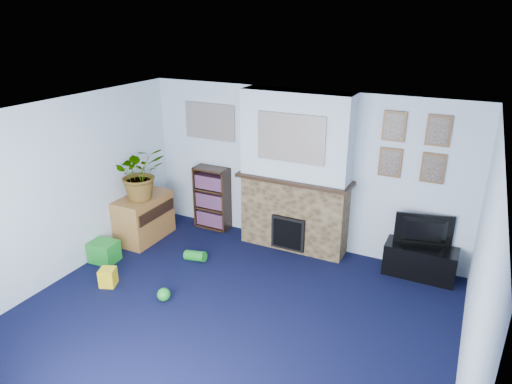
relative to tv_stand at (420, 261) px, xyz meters
The scene contains 26 objects.
floor 2.77m from the tv_stand, 132.70° to the right, with size 5.00×4.50×0.01m, color black.
ceiling 3.52m from the tv_stand, 132.70° to the right, with size 5.00×4.50×0.01m, color white.
wall_back 2.12m from the tv_stand, behind, with size 5.00×0.04×2.40m, color silver.
wall_front 4.77m from the tv_stand, 113.64° to the right, with size 5.00×0.04×2.40m, color silver.
wall_left 4.92m from the tv_stand, 155.10° to the right, with size 0.04×4.50×2.40m, color silver.
wall_right 2.34m from the tv_stand, 72.85° to the right, with size 0.04×4.50×2.40m, color silver.
chimney_breast 2.10m from the tv_stand, behind, with size 1.72×0.50×2.40m.
collage_main 2.44m from the tv_stand, behind, with size 1.00×0.03×0.68m, color gray.
collage_left 3.77m from the tv_stand, behind, with size 0.90×0.03×0.58m, color gray.
portrait_tl 1.88m from the tv_stand, 160.77° to the left, with size 0.30×0.03×0.40m, color brown.
portrait_tr 1.79m from the tv_stand, 96.68° to the left, with size 0.30×0.03×0.40m, color brown.
portrait_bl 1.41m from the tv_stand, 160.77° to the left, with size 0.30×0.03×0.40m, color brown.
portrait_br 1.29m from the tv_stand, 96.68° to the left, with size 0.30×0.03×0.40m, color brown.
tv_stand is the anchor object (origin of this frame).
television 0.44m from the tv_stand, 90.00° to the left, with size 0.76×0.10×0.44m, color black.
bookshelf 3.36m from the tv_stand, behind, with size 0.58×0.28×1.05m.
sideboard 4.19m from the tv_stand, 169.44° to the right, with size 0.51×0.92×0.72m, color olive.
potted_plant 4.24m from the tv_stand, 168.63° to the right, with size 0.74×0.64×0.82m, color #26661E.
mantel_clock 2.15m from the tv_stand, behind, with size 0.10×0.06×0.15m, color gold.
mantel_candle 1.81m from the tv_stand, behind, with size 0.05×0.05×0.16m, color #B2BFC6.
mantel_teddy 2.67m from the tv_stand, behind, with size 0.14×0.14×0.14m, color slate.
mantel_can 1.48m from the tv_stand, behind, with size 0.06×0.06×0.12m, color yellow.
green_crate 4.48m from the tv_stand, 158.77° to the right, with size 0.38×0.31×0.31m, color #198C26.
toy_ball 3.46m from the tv_stand, 143.78° to the right, with size 0.17×0.17×0.17m, color #198C26.
toy_block 4.22m from the tv_stand, 150.34° to the right, with size 0.20×0.20×0.24m, color yellow.
toy_tube 3.17m from the tv_stand, 161.22° to the right, with size 0.15×0.15×0.32m, color #198C26.
Camera 1 is at (2.28, -3.86, 3.38)m, focal length 32.00 mm.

